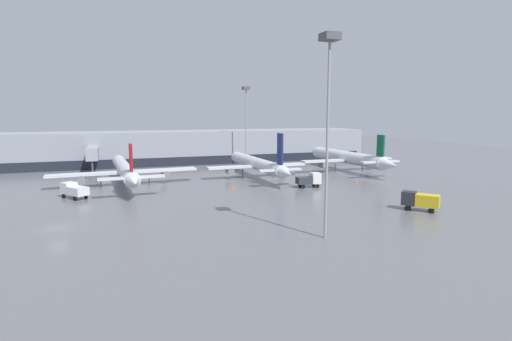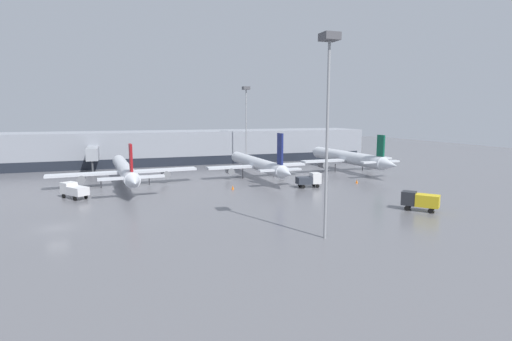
# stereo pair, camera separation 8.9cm
# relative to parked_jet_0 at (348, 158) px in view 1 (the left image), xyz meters

# --- Properties ---
(ground_plane) EXTENTS (320.00, 320.00, 0.00)m
(ground_plane) POSITION_rel_parked_jet_0_xyz_m (-60.46, -30.87, -3.27)
(ground_plane) COLOR slate
(terminal_building) EXTENTS (160.00, 28.66, 9.00)m
(terminal_building) POSITION_rel_parked_jet_0_xyz_m (-60.59, 31.02, 1.23)
(terminal_building) COLOR gray
(terminal_building) RESTS_ON ground_plane
(parked_jet_0) EXTENTS (24.40, 35.87, 9.38)m
(parked_jet_0) POSITION_rel_parked_jet_0_xyz_m (0.00, 0.00, 0.00)
(parked_jet_0) COLOR silver
(parked_jet_0) RESTS_ON ground_plane
(parked_jet_1) EXTENTS (27.92, 36.36, 8.98)m
(parked_jet_1) POSITION_rel_parked_jet_0_xyz_m (-51.73, -2.94, -0.17)
(parked_jet_1) COLOR silver
(parked_jet_1) RESTS_ON ground_plane
(parked_jet_2) EXTENTS (22.31, 35.58, 10.24)m
(parked_jet_2) POSITION_rel_parked_jet_0_xyz_m (-24.14, -1.97, -0.27)
(parked_jet_2) COLOR silver
(parked_jet_2) RESTS_ON ground_plane
(service_truck_0) EXTENTS (4.67, 5.04, 2.68)m
(service_truck_0) POSITION_rel_parked_jet_0_xyz_m (-12.40, -38.56, -1.69)
(service_truck_0) COLOR gold
(service_truck_0) RESTS_ON ground_plane
(service_truck_1) EXTENTS (4.70, 2.43, 2.73)m
(service_truck_1) POSITION_rel_parked_jet_0_xyz_m (-18.81, -16.58, -1.79)
(service_truck_1) COLOR #2D333D
(service_truck_1) RESTS_ON ground_plane
(service_truck_2) EXTENTS (4.78, 5.52, 2.54)m
(service_truck_2) POSITION_rel_parked_jet_0_xyz_m (-60.01, -12.63, -1.82)
(service_truck_2) COLOR silver
(service_truck_2) RESTS_ON ground_plane
(traffic_cone_0) EXTENTS (0.48, 0.48, 0.73)m
(traffic_cone_0) POSITION_rel_parked_jet_0_xyz_m (-7.81, -15.80, -2.90)
(traffic_cone_0) COLOR orange
(traffic_cone_0) RESTS_ON ground_plane
(traffic_cone_1) EXTENTS (0.46, 0.46, 0.78)m
(traffic_cone_1) POSITION_rel_parked_jet_0_xyz_m (-33.18, -13.90, -2.88)
(traffic_cone_1) COLOR orange
(traffic_cone_1) RESTS_ON ground_plane
(apron_light_mast_2) EXTENTS (1.80, 1.80, 20.92)m
(apron_light_mast_2) POSITION_rel_parked_jet_0_xyz_m (-20.19, 17.77, 12.95)
(apron_light_mast_2) COLOR gray
(apron_light_mast_2) RESTS_ON ground_plane
(apron_light_mast_3) EXTENTS (1.80, 1.80, 22.21)m
(apron_light_mast_3) POSITION_rel_parked_jet_0_xyz_m (-31.55, -45.28, 13.81)
(apron_light_mast_3) COLOR gray
(apron_light_mast_3) RESTS_ON ground_plane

